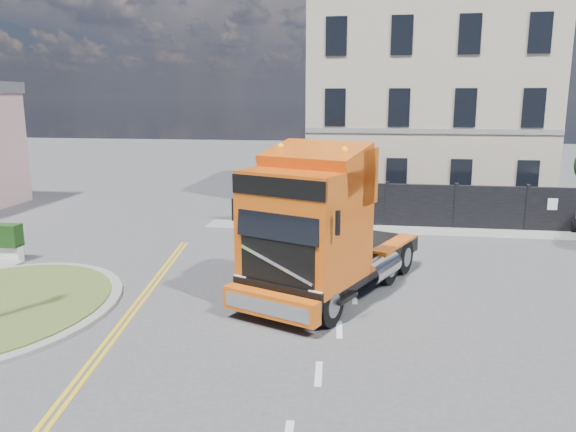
# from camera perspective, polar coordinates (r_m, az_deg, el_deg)

# --- Properties ---
(ground) EXTENTS (120.00, 120.00, 0.00)m
(ground) POSITION_cam_1_polar(r_m,az_deg,el_deg) (17.49, -2.98, -7.32)
(ground) COLOR #424244
(ground) RESTS_ON ground
(hoarding_fence) EXTENTS (18.80, 0.25, 2.00)m
(hoarding_fence) POSITION_cam_1_polar(r_m,az_deg,el_deg) (25.79, 15.63, 0.85)
(hoarding_fence) COLOR black
(hoarding_fence) RESTS_ON ground
(georgian_building) EXTENTS (12.30, 10.30, 12.80)m
(georgian_building) POSITION_cam_1_polar(r_m,az_deg,el_deg) (32.76, 13.62, 11.63)
(georgian_building) COLOR #B8AB92
(georgian_building) RESTS_ON ground
(pavement_far) EXTENTS (20.00, 1.60, 0.12)m
(pavement_far) POSITION_cam_1_polar(r_m,az_deg,el_deg) (25.05, 14.50, -1.61)
(pavement_far) COLOR gray
(pavement_far) RESTS_ON ground
(truck) EXTENTS (5.42, 7.84, 4.41)m
(truck) POSITION_cam_1_polar(r_m,az_deg,el_deg) (16.03, 3.07, -1.75)
(truck) COLOR black
(truck) RESTS_ON ground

